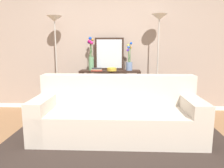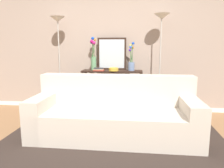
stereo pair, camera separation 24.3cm
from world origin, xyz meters
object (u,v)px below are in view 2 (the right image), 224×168
Objects in this scene: floor_lamp_left at (58,38)px; vase_short_flowers at (131,63)px; console_table at (112,84)px; wall_mirror at (112,54)px; vase_tall_flowers at (93,56)px; fruit_bowl at (114,69)px; couch at (115,115)px; book_stack at (99,69)px; book_row_under_console at (96,109)px; floor_lamp_right at (161,37)px.

vase_short_flowers is (1.40, 0.09, -0.47)m from floor_lamp_left.
wall_mirror is (-0.02, 0.13, 0.60)m from console_table.
floor_lamp_left is (-1.03, -0.09, 0.90)m from console_table.
vase_tall_flowers reaches higher than fruit_bowl.
couch is 12.66× the size of fruit_bowl.
vase_short_flowers is at bearing -17.32° from wall_mirror.
book_stack is (-0.25, -0.10, 0.31)m from console_table.
vase_tall_flowers is at bearing 134.31° from book_stack.
wall_mirror is 1.97× the size of book_row_under_console.
floor_lamp_right is 1.89m from book_row_under_console.
vase_short_flowers is at bearing 3.79° from floor_lamp_left.
wall_mirror is at bearing 162.68° from vase_short_flowers.
console_table reaches higher than book_row_under_console.
couch is at bearing -80.98° from console_table.
wall_mirror is at bearing 12.09° from floor_lamp_left.
vase_tall_flowers is at bearing -164.60° from wall_mirror.
vase_tall_flowers reaches higher than book_row_under_console.
vase_tall_flowers is at bearing 178.03° from vase_short_flowers.
book_row_under_console is at bearing 114.11° from couch.
floor_lamp_left is at bearing -180.00° from floor_lamp_right.
wall_mirror is at bearing 166.86° from floor_lamp_right.
book_stack reaches higher than console_table.
vase_short_flowers reaches higher than book_stack.
vase_short_flowers reaches higher than book_row_under_console.
book_row_under_console is (-0.69, -0.01, -0.95)m from vase_short_flowers.
wall_mirror is (1.01, 0.22, -0.30)m from floor_lamp_left.
vase_tall_flowers is (-0.55, 1.15, 0.81)m from couch.
console_table is 0.57m from vase_short_flowers.
couch is 1.33m from vase_short_flowers.
wall_mirror is (-0.93, 0.22, -0.32)m from floor_lamp_right.
vase_short_flowers is 2.91× the size of fruit_bowl.
book_stack reaches higher than book_row_under_console.
floor_lamp_left reaches higher than vase_tall_flowers.
book_row_under_console is at bearing -179.46° from vase_short_flowers.
vase_short_flowers reaches higher than couch.
fruit_bowl is (-0.86, -0.01, -0.60)m from floor_lamp_right.
fruit_bowl reaches higher than console_table.
floor_lamp_right is (0.73, 1.03, 1.17)m from couch.
wall_mirror is at bearing 99.91° from console_table.
floor_lamp_right is 1.05m from fruit_bowl.
wall_mirror is 0.45m from vase_short_flowers.
floor_lamp_left is at bearing 179.17° from book_stack.
floor_lamp_left is at bearing -175.21° from console_table.
vase_tall_flowers reaches higher than vase_short_flowers.
fruit_bowl is at bearing -74.34° from wall_mirror.
couch is 2.01× the size of console_table.
vase_short_flowers reaches higher than console_table.
book_row_under_console is at bearing 165.77° from fruit_bowl.
floor_lamp_right is at bearing -5.30° from vase_tall_flowers.
floor_lamp_left reaches higher than book_row_under_console.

